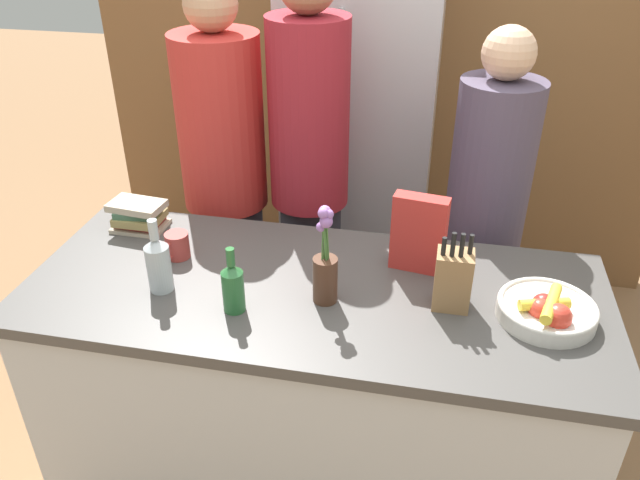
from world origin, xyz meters
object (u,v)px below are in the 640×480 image
(fruit_bowl, at_px, (547,310))
(person_in_blue, at_px, (309,164))
(bottle_oil, at_px, (233,286))
(flower_vase, at_px, (325,266))
(book_stack, at_px, (139,215))
(cereal_box, at_px, (419,234))
(coffee_mug, at_px, (177,246))
(person_in_red_tee, at_px, (485,210))
(knife_block, at_px, (453,279))
(bottle_vinegar, at_px, (158,263))
(refrigerator, at_px, (361,128))
(person_at_sink, at_px, (225,171))

(fruit_bowl, distance_m, person_in_blue, 1.11)
(bottle_oil, bearing_deg, flower_vase, 21.71)
(book_stack, bearing_deg, cereal_box, -3.70)
(cereal_box, xyz_separation_m, coffee_mug, (-0.81, -0.10, -0.09))
(coffee_mug, bearing_deg, fruit_bowl, -5.19)
(fruit_bowl, relative_size, book_stack, 1.40)
(flower_vase, xyz_separation_m, person_in_red_tee, (0.50, 0.71, -0.12))
(flower_vase, height_order, coffee_mug, flower_vase)
(knife_block, relative_size, bottle_vinegar, 1.06)
(refrigerator, relative_size, coffee_mug, 16.36)
(refrigerator, bearing_deg, knife_block, -70.41)
(refrigerator, distance_m, book_stack, 1.27)
(refrigerator, xyz_separation_m, flower_vase, (0.09, -1.39, 0.08))
(flower_vase, bearing_deg, cereal_box, 42.19)
(flower_vase, distance_m, coffee_mug, 0.57)
(person_at_sink, xyz_separation_m, person_in_blue, (0.36, 0.01, 0.06))
(refrigerator, xyz_separation_m, bottle_oil, (-0.17, -1.49, 0.04))
(cereal_box, relative_size, book_stack, 1.29)
(knife_block, bearing_deg, refrigerator, 109.59)
(coffee_mug, bearing_deg, person_at_sink, 92.23)
(bottle_oil, relative_size, person_in_red_tee, 0.13)
(bottle_oil, height_order, person_at_sink, person_at_sink)
(refrigerator, height_order, knife_block, refrigerator)
(person_in_blue, xyz_separation_m, person_in_red_tee, (0.71, -0.01, -0.13))
(bottle_vinegar, bearing_deg, bottle_oil, -12.44)
(refrigerator, height_order, fruit_bowl, refrigerator)
(person_in_red_tee, bearing_deg, knife_block, -79.85)
(book_stack, bearing_deg, flower_vase, -21.83)
(bottle_vinegar, bearing_deg, coffee_mug, 97.33)
(refrigerator, distance_m, fruit_bowl, 1.55)
(coffee_mug, bearing_deg, knife_block, -5.73)
(fruit_bowl, height_order, flower_vase, flower_vase)
(person_in_red_tee, bearing_deg, flower_vase, -104.79)
(knife_block, distance_m, person_in_blue, 0.89)
(book_stack, height_order, bottle_vinegar, bottle_vinegar)
(fruit_bowl, height_order, knife_block, knife_block)
(knife_block, relative_size, person_in_blue, 0.14)
(refrigerator, xyz_separation_m, person_in_blue, (-0.11, -0.67, 0.09))
(flower_vase, relative_size, bottle_vinegar, 1.31)
(cereal_box, relative_size, person_in_red_tee, 0.16)
(fruit_bowl, xyz_separation_m, book_stack, (-1.42, 0.27, 0.02))
(knife_block, xyz_separation_m, bottle_vinegar, (-0.90, -0.10, 0.00))
(flower_vase, height_order, bottle_vinegar, flower_vase)
(fruit_bowl, relative_size, person_at_sink, 0.17)
(fruit_bowl, xyz_separation_m, person_at_sink, (-1.23, 0.67, 0.04))
(bottle_oil, bearing_deg, bottle_vinegar, 167.56)
(flower_vase, relative_size, person_in_red_tee, 0.20)
(fruit_bowl, bearing_deg, book_stack, 169.18)
(fruit_bowl, height_order, cereal_box, cereal_box)
(book_stack, distance_m, bottle_oil, 0.65)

